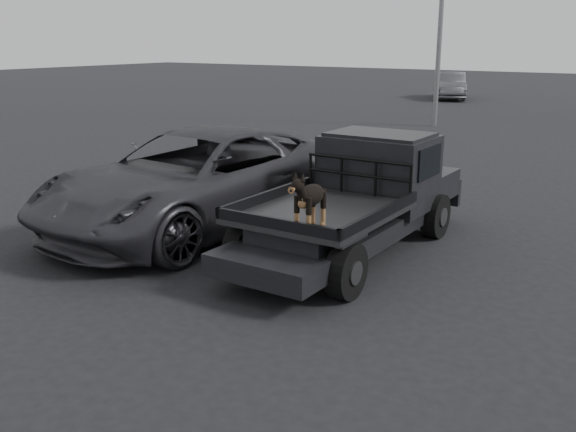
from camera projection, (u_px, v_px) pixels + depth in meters
The scene contains 7 objects.
ground at pixel (336, 299), 8.41m from camera, with size 120.00×120.00×0.00m, color black.
flatbed_ute at pixel (351, 225), 10.12m from camera, with size 2.00×5.40×0.92m, color black, non-canonical shape.
ute_cab at pixel (379, 159), 10.64m from camera, with size 1.72×1.30×0.88m, color black, non-canonical shape.
headache_rack at pixel (358, 177), 10.08m from camera, with size 1.80×0.08×0.55m, color black, non-canonical shape.
dog at pixel (310, 200), 8.25m from camera, with size 0.32×0.60×0.74m, color black, non-canonical shape.
parked_suv at pixel (199, 179), 11.41m from camera, with size 2.89×6.27×1.74m, color #323137.
distant_car_a at pixel (450, 86), 35.59m from camera, with size 1.52×4.36×1.44m, color #49494D.
Camera 1 is at (3.75, -6.88, 3.31)m, focal length 40.00 mm.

